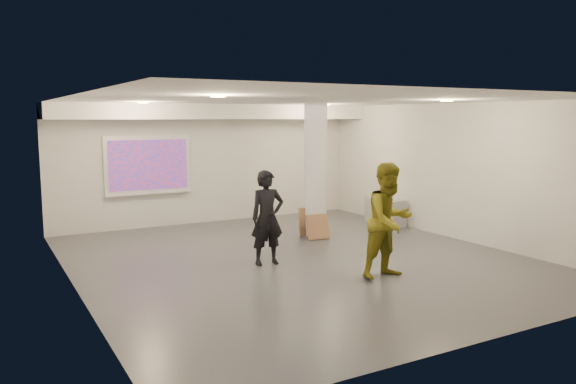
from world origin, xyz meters
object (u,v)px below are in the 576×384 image
column (315,170)px  credenza (385,211)px  man (389,221)px  woman (267,218)px  projection_screen (148,166)px

column → credenza: size_ratio=2.67×
column → man: column is taller
column → man: (-0.77, -3.56, -0.53)m
woman → projection_screen: bearing=107.2°
credenza → woman: (-4.38, -2.01, 0.54)m
column → credenza: (2.22, 0.21, -1.17)m
column → credenza: column is taller
projection_screen → column: bearing=-40.6°
projection_screen → woman: projection_screen is taller
column → projection_screen: (-3.10, 2.65, 0.03)m
credenza → projection_screen: bearing=156.5°
man → column: bearing=74.1°
man → credenza: bearing=47.8°
man → woman: bearing=124.6°
column → woman: size_ratio=1.73×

